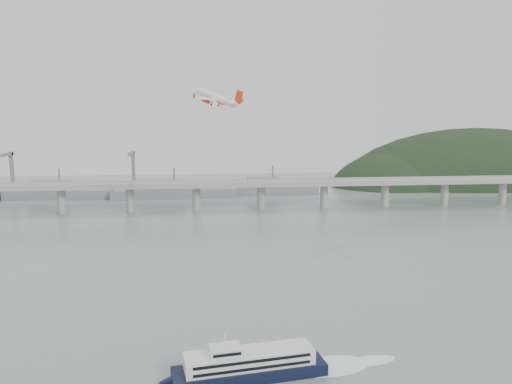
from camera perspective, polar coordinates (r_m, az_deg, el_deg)
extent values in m
plane|color=slate|center=(195.69, 1.81, -12.93)|extent=(900.00, 900.00, 0.00)
cube|color=gray|center=(384.55, -2.37, 0.86)|extent=(800.00, 22.00, 2.20)
cube|color=gray|center=(373.90, -2.26, 0.95)|extent=(800.00, 0.60, 1.80)
cube|color=gray|center=(394.67, -2.48, 1.35)|extent=(800.00, 0.60, 1.80)
cylinder|color=gray|center=(399.03, -21.33, -0.97)|extent=(6.00, 6.00, 21.00)
cylinder|color=gray|center=(389.00, -14.20, -0.87)|extent=(6.00, 6.00, 21.00)
cylinder|color=gray|center=(385.25, -6.82, -0.76)|extent=(6.00, 6.00, 21.00)
cylinder|color=gray|center=(387.96, 0.59, -0.63)|extent=(6.00, 6.00, 21.00)
cylinder|color=gray|center=(397.01, 7.77, -0.50)|extent=(6.00, 6.00, 21.00)
cylinder|color=gray|center=(411.96, 14.53, -0.36)|extent=(6.00, 6.00, 21.00)
cylinder|color=gray|center=(432.21, 20.74, -0.24)|extent=(6.00, 6.00, 21.00)
cylinder|color=gray|center=(457.06, 26.33, -0.12)|extent=(6.00, 6.00, 21.00)
ellipsoid|color=black|center=(596.60, 23.53, -0.77)|extent=(320.00, 150.00, 156.00)
ellipsoid|color=black|center=(545.50, 15.40, -0.53)|extent=(140.00, 110.00, 96.00)
cube|color=slate|center=(471.83, -21.47, -0.25)|extent=(95.67, 20.15, 8.00)
cube|color=slate|center=(473.34, -22.63, 0.69)|extent=(33.90, 15.02, 8.00)
cylinder|color=slate|center=(469.79, -21.58, 1.68)|extent=(1.60, 1.60, 14.00)
cube|color=slate|center=(450.93, -9.28, -0.15)|extent=(110.55, 21.43, 8.00)
cube|color=slate|center=(450.52, -10.71, 0.83)|extent=(39.01, 16.73, 8.00)
cylinder|color=slate|center=(448.80, -9.33, 1.87)|extent=(1.60, 1.60, 14.00)
cube|color=slate|center=(464.89, 1.92, 0.22)|extent=(85.00, 13.60, 8.00)
cube|color=slate|center=(462.65, 0.89, 1.19)|extent=(29.75, 11.90, 8.00)
cylinder|color=slate|center=(462.82, 1.93, 2.18)|extent=(1.60, 1.60, 14.00)
cube|color=slate|center=(513.34, -26.10, 1.94)|extent=(3.00, 3.00, 40.00)
cube|color=slate|center=(502.47, -26.61, 3.85)|extent=(3.00, 28.00, 3.00)
cube|color=slate|center=(487.17, -13.83, 2.26)|extent=(3.00, 3.00, 40.00)
cube|color=slate|center=(475.70, -14.06, 4.28)|extent=(3.00, 28.00, 3.00)
cube|color=black|center=(147.46, -0.75, -19.79)|extent=(43.84, 16.29, 3.43)
cone|color=black|center=(144.42, -10.31, -20.59)|extent=(4.73, 4.00, 3.43)
cube|color=silver|center=(145.67, -0.75, -18.46)|extent=(36.82, 13.61, 4.28)
cube|color=black|center=(141.43, -0.31, -18.83)|extent=(32.22, 4.79, 0.86)
cube|color=black|center=(142.39, -0.31, -19.56)|extent=(32.22, 4.79, 0.86)
cube|color=black|center=(148.93, -1.17, -17.34)|extent=(32.22, 4.79, 0.86)
cube|color=black|center=(149.84, -1.16, -18.05)|extent=(32.22, 4.79, 0.86)
cube|color=silver|center=(142.91, -3.55, -17.58)|extent=(9.33, 7.16, 2.23)
cube|color=black|center=(140.24, -3.30, -18.11)|extent=(7.64, 1.20, 0.86)
cylinder|color=silver|center=(141.72, -3.56, -16.58)|extent=(0.48, 0.48, 3.43)
ellipsoid|color=white|center=(155.02, 8.40, -19.08)|extent=(26.17, 15.73, 0.17)
ellipsoid|color=white|center=(159.65, 12.58, -18.34)|extent=(19.19, 8.74, 0.17)
cylinder|color=white|center=(289.16, -4.67, 10.75)|extent=(21.51, 26.44, 12.48)
cone|color=white|center=(301.94, -6.85, 11.57)|extent=(6.35, 6.55, 5.05)
cone|color=white|center=(276.43, -2.20, 9.91)|extent=(7.16, 7.31, 5.36)
cube|color=white|center=(288.53, -4.57, 10.48)|extent=(31.20, 28.39, 3.77)
cube|color=white|center=(277.08, -2.32, 10.13)|extent=(12.01, 11.18, 1.91)
cube|color=red|center=(275.84, -1.99, 10.78)|extent=(4.91, 5.11, 8.18)
cylinder|color=red|center=(294.01, -3.98, 10.20)|extent=(5.10, 5.55, 3.73)
cylinder|color=black|center=(295.64, -4.28, 10.32)|extent=(2.60, 2.27, 2.51)
cube|color=white|center=(293.85, -3.94, 10.41)|extent=(2.19, 2.40, 2.04)
cylinder|color=red|center=(285.92, -5.75, 10.35)|extent=(5.10, 5.55, 3.73)
cylinder|color=black|center=(287.59, -6.04, 10.46)|extent=(2.60, 2.27, 2.51)
cube|color=white|center=(285.75, -5.70, 10.56)|extent=(2.19, 2.40, 2.04)
cylinder|color=black|center=(290.75, -4.25, 10.08)|extent=(1.12, 1.02, 2.63)
cylinder|color=black|center=(290.93, -4.30, 9.85)|extent=(1.34, 1.38, 1.51)
cylinder|color=black|center=(286.91, -5.08, 10.14)|extent=(1.12, 1.02, 2.63)
cylinder|color=black|center=(287.09, -5.13, 9.91)|extent=(1.34, 1.38, 1.51)
cylinder|color=black|center=(299.13, -6.44, 10.80)|extent=(1.12, 1.02, 2.63)
cylinder|color=black|center=(299.30, -6.49, 10.58)|extent=(1.34, 1.38, 1.51)
cube|color=red|center=(299.74, -1.62, 10.38)|extent=(1.83, 1.89, 3.00)
cube|color=red|center=(274.47, -7.08, 10.87)|extent=(1.83, 1.89, 3.00)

